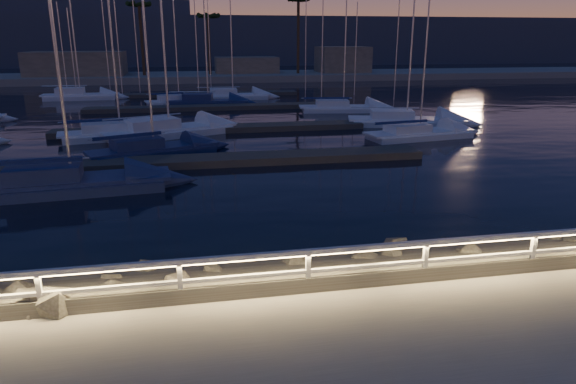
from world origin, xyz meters
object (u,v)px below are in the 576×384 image
guard_rail (264,264)px  sailboat_c (117,132)px  sailboat_l (341,107)px  sailboat_g (166,130)px  sailboat_m (78,95)px  sailboat_h (403,120)px  sailboat_d (417,133)px  sailboat_f (150,149)px  sailboat_j (177,101)px  sailboat_b (67,182)px  sailboat_n (206,101)px  sailboat_k (231,95)px

guard_rail → sailboat_c: (-6.32, 24.53, -0.96)m
sailboat_c → sailboat_l: (18.42, 9.80, -0.01)m
sailboat_g → sailboat_m: size_ratio=1.14×
sailboat_h → sailboat_d: bearing=-88.1°
sailboat_f → sailboat_g: bearing=61.7°
sailboat_l → sailboat_j: bearing=160.8°
sailboat_f → sailboat_m: bearing=84.9°
sailboat_l → sailboat_m: bearing=158.6°
guard_rail → sailboat_m: (-13.29, 48.92, -0.90)m
sailboat_c → sailboat_f: (2.53, -5.99, 0.00)m
sailboat_d → sailboat_h: bearing=67.5°
sailboat_b → sailboat_n: size_ratio=1.06×
sailboat_b → sailboat_n: bearing=70.5°
sailboat_d → sailboat_m: 38.77m
sailboat_h → sailboat_l: 8.72m
sailboat_c → sailboat_n: 17.55m
sailboat_f → sailboat_h: (18.38, 7.43, 0.01)m
sailboat_b → sailboat_l: size_ratio=1.04×
sailboat_b → sailboat_n: sailboat_b is taller
sailboat_b → guard_rail: bearing=-65.7°
sailboat_c → sailboat_h: size_ratio=0.89×
guard_rail → sailboat_b: 13.86m
sailboat_c → sailboat_j: (3.69, 17.53, -0.02)m
sailboat_f → sailboat_j: bearing=64.7°
guard_rail → sailboat_l: size_ratio=3.26×
sailboat_b → sailboat_f: bearing=58.7°
sailboat_d → guard_rail: bearing=-131.7°
sailboat_d → sailboat_f: 17.27m
sailboat_c → sailboat_g: (3.17, 0.21, 0.05)m
sailboat_h → sailboat_m: (-27.89, 22.95, 0.04)m
sailboat_b → sailboat_m: bearing=94.0°
sailboat_k → sailboat_m: bearing=171.6°
sailboat_d → sailboat_f: (-17.13, -2.21, 0.03)m
sailboat_h → sailboat_k: 23.33m
guard_rail → sailboat_h: size_ratio=2.96×
sailboat_h → sailboat_k: size_ratio=1.09×
guard_rail → sailboat_k: 46.38m
sailboat_l → sailboat_c: bearing=-143.5°
sailboat_j → sailboat_l: sailboat_l is taller
sailboat_k → sailboat_l: 14.96m
sailboat_c → sailboat_b: bearing=-103.6°
sailboat_f → sailboat_n: (3.95, 22.30, 0.02)m
sailboat_g → sailboat_h: 17.79m
guard_rail → sailboat_j: 42.15m
sailboat_d → sailboat_n: bearing=114.3°
sailboat_h → sailboat_j: size_ratio=1.33×
sailboat_g → sailboat_j: sailboat_g is taller
guard_rail → sailboat_n: size_ratio=3.30×
sailboat_c → sailboat_h: bearing=-7.0°
sailboat_b → sailboat_j: 30.39m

